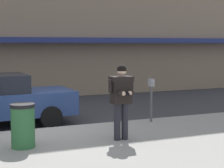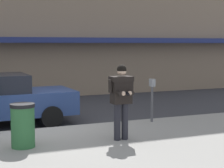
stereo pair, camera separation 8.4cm
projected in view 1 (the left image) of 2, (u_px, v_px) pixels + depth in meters
ground_plane at (40, 131)px, 10.42m from camera, size 80.00×80.00×0.00m
sidewalk at (112, 152)px, 8.18m from camera, size 32.00×5.30×0.14m
curb_paint_line at (74, 128)px, 10.85m from camera, size 28.00×0.12×0.01m
man_texting_on_phone at (121, 94)px, 8.86m from camera, size 0.65×0.59×1.81m
parking_meter at (151, 94)px, 10.99m from camera, size 0.12×0.18×1.27m
trash_bin at (23, 125)px, 8.27m from camera, size 0.55×0.55×0.98m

